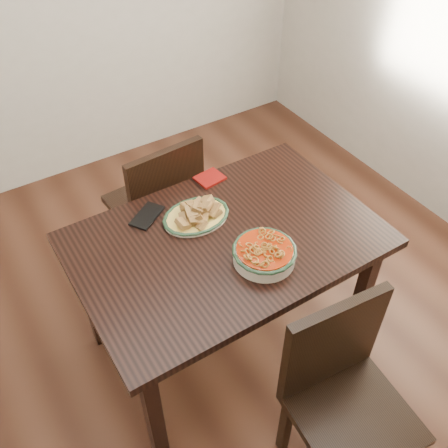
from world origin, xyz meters
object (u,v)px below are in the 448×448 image
dining_table (226,252)px  chair_near (343,390)px  chair_far (159,202)px  noodle_bowl (264,252)px  fish_plate (196,211)px  smartphone (147,216)px

dining_table → chair_near: (0.07, -0.71, -0.16)m
chair_far → noodle_bowl: 0.87m
dining_table → chair_far: size_ratio=1.45×
dining_table → chair_near: size_ratio=1.45×
chair_far → fish_plate: bearing=83.0°
dining_table → chair_near: bearing=-84.6°
dining_table → noodle_bowl: noodle_bowl is taller
dining_table → chair_far: 0.65m
chair_near → smartphone: (-0.30, 1.01, 0.26)m
noodle_bowl → smartphone: (-0.29, 0.49, -0.04)m
chair_far → smartphone: size_ratio=5.33×
fish_plate → noodle_bowl: bearing=-73.5°
chair_near → noodle_bowl: size_ratio=3.40×
noodle_bowl → chair_near: bearing=-89.0°
chair_near → noodle_bowl: chair_near is taller
noodle_bowl → fish_plate: bearing=106.5°
dining_table → fish_plate: fish_plate is taller
noodle_bowl → smartphone: 0.57m
chair_near → smartphone: bearing=111.8°
chair_far → noodle_bowl: bearing=91.8°
chair_near → dining_table: bearing=100.8°
chair_near → fish_plate: size_ratio=2.97×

